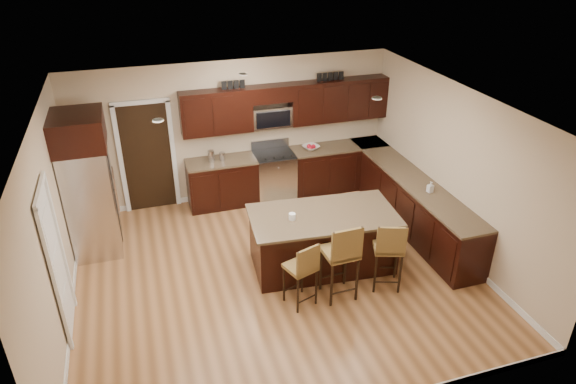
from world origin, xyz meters
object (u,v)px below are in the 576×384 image
object	(u,v)px
stool_left	(303,268)
stool_right	(389,248)
range	(274,175)
refrigerator	(88,184)
stool_mid	(342,253)
island	(322,241)

from	to	relation	value
stool_left	stool_right	xyz separation A→B (m)	(1.31, -0.01, 0.07)
range	refrigerator	size ratio (longest dim) A/B	0.47
stool_mid	stool_right	distance (m)	0.74
range	stool_left	bearing A→B (deg)	-99.12
range	island	xyz separation A→B (m)	(0.09, -2.43, -0.04)
range	refrigerator	world-z (taller)	refrigerator
range	stool_right	xyz separation A→B (m)	(0.78, -3.28, 0.23)
refrigerator	island	bearing A→B (deg)	-24.69
island	stool_right	world-z (taller)	stool_right
range	stool_mid	size ratio (longest dim) A/B	0.90
stool_mid	island	bearing A→B (deg)	84.94
island	refrigerator	world-z (taller)	refrigerator
stool_right	stool_mid	bearing A→B (deg)	-160.19
range	stool_mid	xyz separation A→B (m)	(0.05, -3.29, 0.30)
range	stool_right	world-z (taller)	stool_right
stool_mid	refrigerator	xyz separation A→B (m)	(-3.34, 2.41, 0.43)
stool_left	refrigerator	bearing A→B (deg)	120.36
island	refrigerator	bearing A→B (deg)	160.10
island	stool_mid	size ratio (longest dim) A/B	1.88
refrigerator	stool_left	bearing A→B (deg)	-40.79
stool_mid	stool_right	size ratio (longest dim) A/B	1.09
stool_right	refrigerator	world-z (taller)	refrigerator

